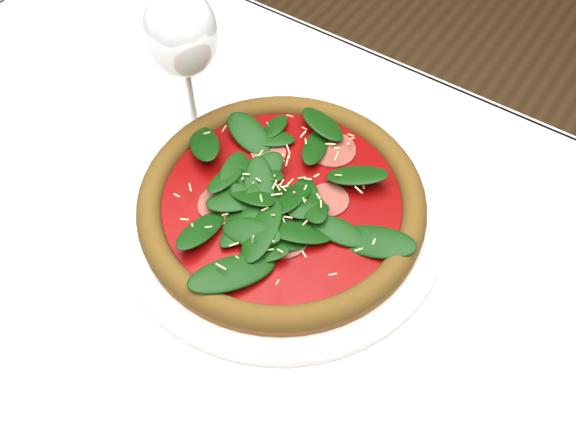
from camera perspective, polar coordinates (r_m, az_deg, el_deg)
The scene contains 4 objects.
dining_table at distance 0.83m, azimuth -4.39°, elevation -7.05°, with size 1.21×0.81×0.75m.
plate at distance 0.77m, azimuth -0.55°, elevation 0.53°, with size 0.39×0.39×0.02m.
pizza at distance 0.75m, azimuth -0.57°, elevation 1.56°, with size 0.40×0.40×0.04m.
wine_glass at distance 0.78m, azimuth -9.48°, elevation 15.46°, with size 0.09×0.09×0.21m.
Camera 1 is at (0.28, -0.30, 1.37)m, focal length 40.00 mm.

